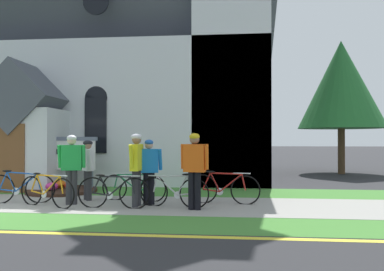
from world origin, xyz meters
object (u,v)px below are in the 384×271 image
at_px(bicycle_orange, 47,191).
at_px(cyclist_in_orange_jersey, 88,166).
at_px(church_sign, 69,155).
at_px(bicycle_black, 20,188).
at_px(cyclist_in_white_jersey, 149,167).
at_px(roadside_conifer, 341,85).
at_px(bicycle_red, 134,187).
at_px(bicycle_white, 224,188).
at_px(bicycle_yellow, 113,192).
at_px(bicycle_blue, 174,191).
at_px(cyclist_in_red_jersey, 137,163).
at_px(cyclist_in_yellow_jersey, 72,163).
at_px(cyclist_in_blue_jersey, 194,164).

bearing_deg(bicycle_orange, cyclist_in_orange_jersey, 57.39).
xyz_separation_m(church_sign, cyclist_in_orange_jersey, (1.33, -1.80, -0.19)).
bearing_deg(bicycle_black, cyclist_in_white_jersey, 1.12).
bearing_deg(roadside_conifer, bicycle_red, -133.52).
distance_m(church_sign, cyclist_in_white_jersey, 3.87).
height_order(church_sign, bicycle_orange, church_sign).
distance_m(bicycle_black, cyclist_in_white_jersey, 3.38).
bearing_deg(bicycle_white, cyclist_in_white_jersey, -169.72).
bearing_deg(bicycle_orange, bicycle_black, 155.85).
xyz_separation_m(bicycle_white, bicycle_yellow, (-2.59, -0.85, -0.00)).
xyz_separation_m(bicycle_blue, roadside_conifer, (6.60, 8.97, 3.79)).
distance_m(church_sign, roadside_conifer, 12.56).
distance_m(cyclist_in_red_jersey, roadside_conifer, 12.11).
relative_size(bicycle_black, cyclist_in_orange_jersey, 1.08).
bearing_deg(church_sign, cyclist_in_yellow_jersey, -64.60).
bearing_deg(cyclist_in_orange_jersey, cyclist_in_red_jersey, -26.75).
bearing_deg(bicycle_blue, bicycle_orange, -175.57).
bearing_deg(bicycle_black, bicycle_white, 4.41).
bearing_deg(bicycle_orange, bicycle_blue, 4.43).
bearing_deg(cyclist_in_blue_jersey, roadside_conifer, 56.77).
bearing_deg(cyclist_in_white_jersey, cyclist_in_blue_jersey, -24.80).
bearing_deg(cyclist_in_yellow_jersey, bicycle_black, 175.98).
bearing_deg(church_sign, cyclist_in_orange_jersey, -53.61).
distance_m(bicycle_orange, bicycle_black, 1.02).
bearing_deg(bicycle_red, bicycle_black, -167.90).
bearing_deg(church_sign, bicycle_white, -21.88).
height_order(cyclist_in_blue_jersey, cyclist_in_yellow_jersey, cyclist_in_blue_jersey).
distance_m(bicycle_red, cyclist_in_orange_jersey, 1.37).
relative_size(bicycle_yellow, cyclist_in_white_jersey, 1.09).
xyz_separation_m(cyclist_in_orange_jersey, roadside_conifer, (9.03, 8.21, 3.24)).
bearing_deg(bicycle_yellow, bicycle_white, 18.26).
xyz_separation_m(church_sign, cyclist_in_white_jersey, (3.10, -2.32, -0.17)).
height_order(bicycle_white, cyclist_in_white_jersey, cyclist_in_white_jersey).
bearing_deg(cyclist_in_red_jersey, bicycle_white, 15.59).
distance_m(bicycle_yellow, cyclist_in_red_jersey, 0.87).
height_order(bicycle_blue, cyclist_in_blue_jersey, cyclist_in_blue_jersey).
xyz_separation_m(cyclist_in_orange_jersey, cyclist_in_blue_jersey, (2.95, -1.06, 0.13)).
distance_m(bicycle_blue, bicycle_yellow, 1.44).
bearing_deg(church_sign, bicycle_yellow, -50.37).
bearing_deg(cyclist_in_blue_jersey, cyclist_in_yellow_jersey, 172.98).
height_order(bicycle_red, cyclist_in_red_jersey, cyclist_in_red_jersey).
distance_m(bicycle_orange, cyclist_in_orange_jersey, 1.30).
xyz_separation_m(bicycle_red, cyclist_in_red_jersey, (0.27, -0.79, 0.68)).
bearing_deg(bicycle_yellow, cyclist_in_orange_jersey, 134.64).
bearing_deg(bicycle_yellow, cyclist_in_blue_jersey, -0.78).
bearing_deg(church_sign, bicycle_orange, -76.11).
distance_m(bicycle_white, cyclist_in_blue_jersey, 1.29).
xyz_separation_m(bicycle_blue, bicycle_red, (-1.18, 0.78, -0.01)).
bearing_deg(cyclist_in_white_jersey, bicycle_orange, -168.69).
relative_size(bicycle_blue, bicycle_red, 0.98).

